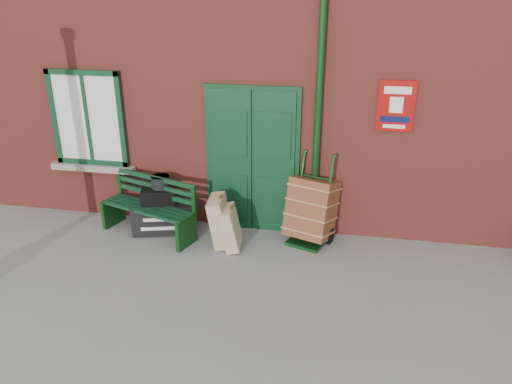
# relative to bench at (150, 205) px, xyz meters

# --- Properties ---
(ground) EXTENTS (80.00, 80.00, 0.00)m
(ground) POSITION_rel_bench_xyz_m (1.80, -1.01, -0.47)
(ground) COLOR gray
(ground) RESTS_ON ground
(station_building) EXTENTS (10.30, 4.30, 4.36)m
(station_building) POSITION_rel_bench_xyz_m (1.80, 2.49, 1.69)
(station_building) COLOR #983931
(station_building) RESTS_ON ground
(bench) EXTENTS (1.58, 0.92, 0.93)m
(bench) POSITION_rel_bench_xyz_m (0.00, 0.00, 0.00)
(bench) COLOR #0F371E
(bench) RESTS_ON ground
(houdini_trunk) EXTENTS (1.04, 0.74, 0.47)m
(houdini_trunk) POSITION_rel_bench_xyz_m (0.15, 0.14, -0.24)
(houdini_trunk) COLOR black
(houdini_trunk) RESTS_ON ground
(strongbox) EXTENTS (0.60, 0.50, 0.23)m
(strongbox) POSITION_rel_bench_xyz_m (0.10, 0.14, 0.12)
(strongbox) COLOR black
(strongbox) RESTS_ON houdini_trunk
(hatbox) EXTENTS (0.34, 0.34, 0.19)m
(hatbox) POSITION_rel_bench_xyz_m (0.13, 0.17, 0.33)
(hatbox) COLOR black
(hatbox) RESTS_ON strongbox
(suitcase_back) EXTENTS (0.36, 0.54, 0.75)m
(suitcase_back) POSITION_rel_bench_xyz_m (1.13, -0.13, -0.10)
(suitcase_back) COLOR tan
(suitcase_back) RESTS_ON ground
(suitcase_front) EXTENTS (0.35, 0.49, 0.65)m
(suitcase_front) POSITION_rel_bench_xyz_m (1.31, -0.23, -0.15)
(suitcase_front) COLOR tan
(suitcase_front) RESTS_ON ground
(porter_trolley) EXTENTS (0.83, 0.86, 1.32)m
(porter_trolley) POSITION_rel_bench_xyz_m (2.44, 0.22, 0.04)
(porter_trolley) COLOR #0E3813
(porter_trolley) RESTS_ON ground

